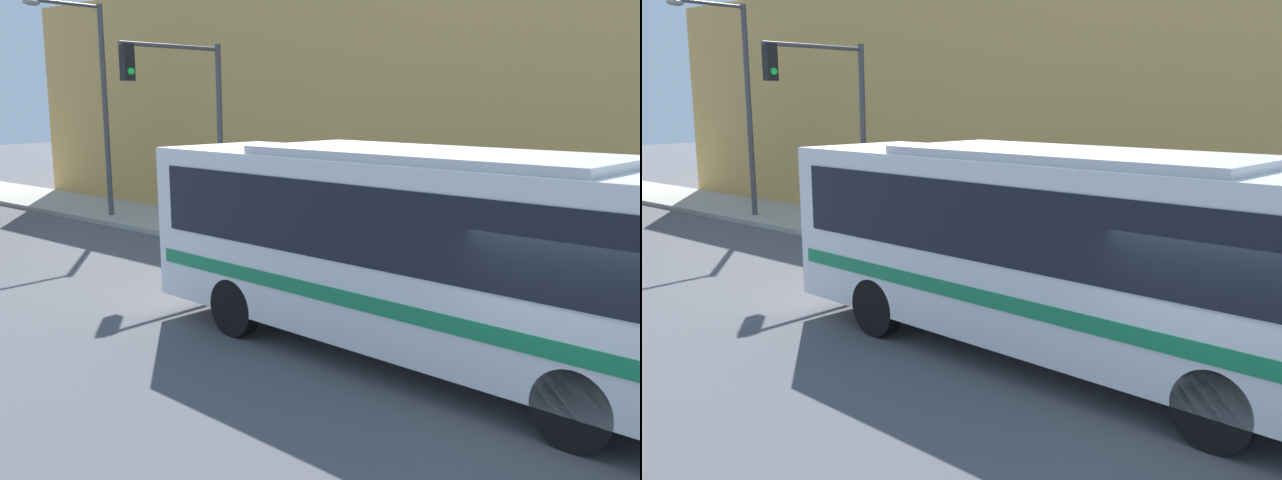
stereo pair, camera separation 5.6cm
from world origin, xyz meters
TOP-DOWN VIEW (x-y plane):
  - ground_plane at (0.00, 0.00)m, footprint 120.00×120.00m
  - sidewalk at (6.14, 20.00)m, footprint 3.28×70.00m
  - building_facade at (10.78, 13.50)m, footprint 6.00×25.00m
  - city_bus at (0.63, 2.65)m, footprint 3.07×10.53m
  - fire_hydrant at (5.10, 3.35)m, footprint 0.28×0.38m
  - traffic_light_pole at (4.14, 12.38)m, footprint 3.28×0.35m
  - parking_meter at (5.10, 8.72)m, footprint 0.14×0.14m
  - street_lamp at (4.98, 18.11)m, footprint 2.71×0.28m
  - pedestrian_near_corner at (6.26, 3.57)m, footprint 0.34×0.34m

SIDE VIEW (x-z plane):
  - ground_plane at x=0.00m, z-range 0.00..0.00m
  - sidewalk at x=6.14m, z-range 0.00..0.16m
  - fire_hydrant at x=5.10m, z-range 0.16..0.97m
  - parking_meter at x=5.10m, z-range 0.39..1.63m
  - pedestrian_near_corner at x=6.26m, z-range 0.18..1.89m
  - city_bus at x=0.63m, z-range 0.26..3.59m
  - traffic_light_pole at x=4.14m, z-range 1.16..6.57m
  - building_facade at x=10.78m, z-range 0.00..7.78m
  - street_lamp at x=4.98m, z-range 0.85..7.78m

